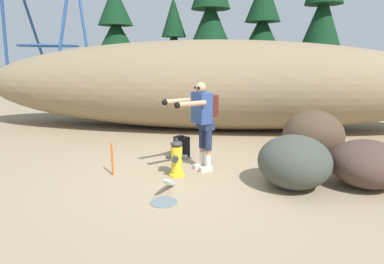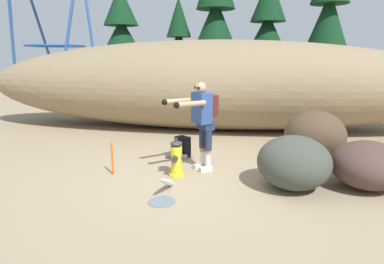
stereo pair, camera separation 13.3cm
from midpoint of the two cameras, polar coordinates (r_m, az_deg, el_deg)
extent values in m
cube|color=#998466|center=(6.03, 0.61, -7.64)|extent=(56.00, 56.00, 0.04)
ellipsoid|color=#897556|center=(9.73, 3.96, 8.22)|extent=(14.09, 3.20, 2.59)
cylinder|color=yellow|center=(5.98, -2.09, -7.40)|extent=(0.28, 0.28, 0.04)
cylinder|color=yellow|center=(5.89, -2.11, -4.90)|extent=(0.21, 0.21, 0.51)
ellipsoid|color=#333338|center=(5.81, -2.13, -2.05)|extent=(0.22, 0.22, 0.10)
cylinder|color=#333338|center=(5.79, -2.14, -1.34)|extent=(0.06, 0.06, 0.05)
cylinder|color=#333338|center=(5.90, -3.54, -4.27)|extent=(0.09, 0.09, 0.09)
cylinder|color=#333338|center=(5.85, -0.67, -4.41)|extent=(0.09, 0.09, 0.09)
cylinder|color=#333338|center=(5.74, -2.39, -4.78)|extent=(0.11, 0.09, 0.11)
ellipsoid|color=silver|center=(5.36, -3.37, -8.82)|extent=(0.10, 1.03, 0.57)
cylinder|color=slate|center=(4.96, -4.54, -12.08)|extent=(0.40, 0.40, 0.01)
cube|color=beige|center=(6.18, 2.99, -6.50)|extent=(0.26, 0.24, 0.09)
cylinder|color=white|center=(6.16, 3.48, -4.95)|extent=(0.10, 0.10, 0.24)
cylinder|color=tan|center=(6.11, 3.50, -3.53)|extent=(0.10, 0.10, 0.08)
cylinder|color=#232D4C|center=(6.04, 3.53, -1.32)|extent=(0.13, 0.13, 0.41)
cube|color=beige|center=(6.33, 1.97, -5.99)|extent=(0.26, 0.24, 0.09)
cylinder|color=white|center=(6.31, 2.44, -4.48)|extent=(0.10, 0.10, 0.24)
cylinder|color=tan|center=(6.27, 2.46, -3.09)|extent=(0.10, 0.10, 0.08)
cylinder|color=#232D4C|center=(6.20, 2.48, -0.93)|extent=(0.13, 0.13, 0.41)
cube|color=#232D4C|center=(6.07, 3.02, 1.20)|extent=(0.36, 0.37, 0.16)
cube|color=#2D4784|center=(5.96, 2.35, 4.26)|extent=(0.41, 0.43, 0.57)
cube|color=#511E19|center=(6.07, 3.93, 4.67)|extent=(0.30, 0.32, 0.40)
sphere|color=tan|center=(5.90, 2.22, 7.74)|extent=(0.20, 0.20, 0.20)
cube|color=black|center=(5.86, 1.52, 7.75)|extent=(0.11, 0.13, 0.04)
cylinder|color=tan|center=(5.56, 0.43, 4.93)|extent=(0.50, 0.44, 0.09)
sphere|color=black|center=(5.42, -2.01, 4.72)|extent=(0.11, 0.11, 0.11)
cylinder|color=tan|center=(5.93, -1.81, 5.44)|extent=(0.50, 0.44, 0.09)
sphere|color=black|center=(5.81, -4.14, 5.25)|extent=(0.11, 0.11, 0.11)
cube|color=black|center=(7.02, -1.11, -2.58)|extent=(0.36, 0.33, 0.44)
cube|color=black|center=(7.13, -0.42, -2.87)|extent=(0.21, 0.16, 0.20)
torus|color=black|center=(6.96, -1.11, -0.67)|extent=(0.10, 0.10, 0.02)
cube|color=black|center=(6.99, -2.23, -2.65)|extent=(0.06, 0.05, 0.37)
cube|color=black|center=(6.88, -1.21, -2.89)|extent=(0.06, 0.05, 0.37)
ellipsoid|color=#4B3A29|center=(7.16, 21.19, -0.65)|extent=(1.46, 1.47, 1.05)
ellipsoid|color=#3F443B|center=(5.57, 18.07, -5.09)|extent=(1.67, 1.67, 0.88)
ellipsoid|color=#4C3831|center=(6.10, 28.98, -5.04)|extent=(1.60, 1.64, 0.77)
cylinder|color=#47331E|center=(17.52, -11.64, 8.62)|extent=(0.32, 0.32, 1.68)
cone|color=#0F3319|center=(17.49, -11.95, 15.22)|extent=(2.66, 2.66, 2.35)
cone|color=#0F3319|center=(17.65, -12.23, 20.93)|extent=(1.73, 1.73, 1.96)
cylinder|color=#47331E|center=(16.67, -2.02, 7.80)|extent=(0.22, 0.22, 1.18)
cone|color=#0F3319|center=(16.60, -2.07, 13.70)|extent=(1.86, 1.86, 2.25)
cone|color=#0F3319|center=(16.71, -2.12, 19.49)|extent=(1.21, 1.21, 1.87)
cylinder|color=#47331E|center=(16.10, 4.19, 8.30)|extent=(0.34, 0.34, 1.58)
cone|color=#0F3319|center=(16.08, 4.34, 16.88)|extent=(2.81, 2.81, 3.23)
cylinder|color=#47331E|center=(16.81, 12.85, 8.24)|extent=(0.31, 0.31, 1.60)
cone|color=#0F3319|center=(16.78, 13.22, 15.36)|extent=(2.61, 2.61, 2.58)
cylinder|color=#47331E|center=(16.03, 22.04, 7.13)|extent=(0.30, 0.30, 1.45)
cone|color=#0F3319|center=(16.01, 22.81, 15.87)|extent=(2.49, 2.49, 3.45)
cylinder|color=#285193|center=(21.33, -16.81, 14.14)|extent=(1.08, 1.08, 5.48)
cylinder|color=#285193|center=(22.78, -24.00, 13.48)|extent=(1.08, 1.08, 5.48)
cylinder|color=#285193|center=(18.60, -20.90, 14.09)|extent=(1.08, 1.08, 5.48)
cylinder|color=#285193|center=(20.25, -28.70, 13.22)|extent=(1.08, 1.08, 5.48)
torus|color=#285193|center=(20.68, -22.61, 13.76)|extent=(3.29, 3.29, 0.10)
cylinder|color=#E55914|center=(6.10, -13.17, -4.56)|extent=(0.04, 0.04, 0.60)
camera|label=1|loc=(0.07, -89.37, 0.15)|focal=30.45mm
camera|label=2|loc=(0.07, 90.63, -0.15)|focal=30.45mm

